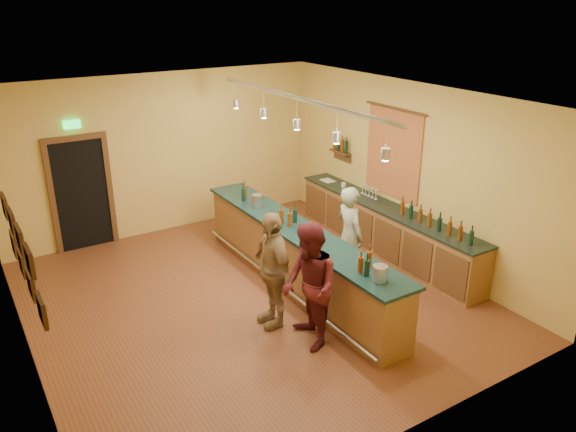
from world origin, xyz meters
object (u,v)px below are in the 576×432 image
bartender (350,235)px  bar_stool (285,226)px  customer_a (310,287)px  customer_b (272,270)px  tasting_bar (296,253)px  back_counter (386,229)px

bartender → bar_stool: 1.70m
bartender → customer_a: (-1.61, -1.19, 0.06)m
customer_b → bartender: bearing=109.6°
bartender → tasting_bar: bearing=72.9°
bartender → customer_b: (-1.77, -0.46, 0.04)m
back_counter → customer_b: customer_b is taller
customer_a → customer_b: size_ratio=1.02×
back_counter → bartender: bearing=-158.4°
tasting_bar → bartender: (0.85, -0.31, 0.24)m
customer_a → bar_stool: size_ratio=2.90×
tasting_bar → bar_stool: tasting_bar is taller
tasting_bar → customer_b: customer_b is taller
tasting_bar → customer_a: size_ratio=2.84×
back_counter → tasting_bar: (-2.11, -0.18, 0.12)m
back_counter → customer_a: size_ratio=2.53×
back_counter → bartender: size_ratio=2.70×
tasting_bar → customer_b: 1.23m
back_counter → bar_stool: (-1.50, 1.14, -0.01)m
back_counter → customer_b: 3.20m
customer_a → back_counter: bearing=133.5°
bartender → bar_stool: bartender is taller
bartender → customer_a: bearing=129.5°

